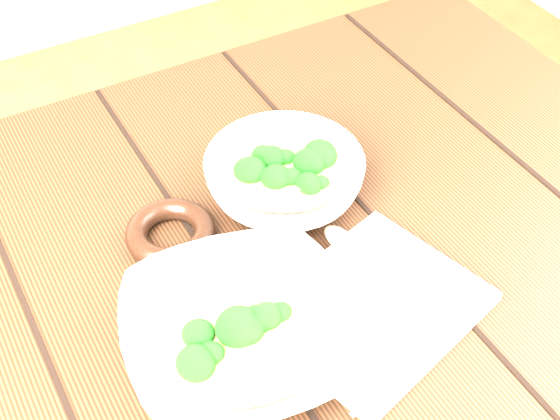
% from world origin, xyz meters
% --- Properties ---
extents(table, '(1.20, 0.80, 0.75)m').
position_xyz_m(table, '(0.00, 0.00, 0.63)').
color(table, '#32190E').
rests_on(table, ground).
extents(soup_bowl_front, '(0.27, 0.27, 0.07)m').
position_xyz_m(soup_bowl_front, '(-0.05, -0.10, 0.78)').
color(soup_bowl_front, silver).
rests_on(soup_bowl_front, table).
extents(soup_bowl_back, '(0.23, 0.23, 0.07)m').
position_xyz_m(soup_bowl_back, '(0.10, 0.08, 0.78)').
color(soup_bowl_back, silver).
rests_on(soup_bowl_back, table).
extents(trivet, '(0.13, 0.13, 0.03)m').
position_xyz_m(trivet, '(-0.04, 0.08, 0.76)').
color(trivet, black).
rests_on(trivet, table).
extents(napkin, '(0.26, 0.23, 0.01)m').
position_xyz_m(napkin, '(0.10, -0.12, 0.76)').
color(napkin, beige).
rests_on(napkin, table).
extents(spoon_left, '(0.05, 0.18, 0.01)m').
position_xyz_m(spoon_left, '(0.08, -0.08, 0.76)').
color(spoon_left, '#BBB6A5').
rests_on(spoon_left, napkin).
extents(spoon_right, '(0.03, 0.18, 0.01)m').
position_xyz_m(spoon_right, '(0.12, -0.06, 0.76)').
color(spoon_right, '#BBB6A5').
rests_on(spoon_right, napkin).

